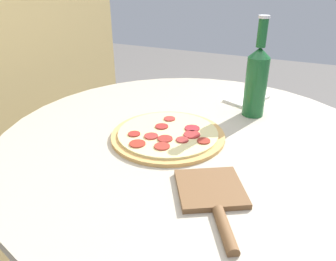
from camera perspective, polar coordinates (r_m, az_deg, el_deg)
table at (r=1.00m, az=3.62°, el=-10.69°), size 1.04×1.04×0.74m
pizza at (r=0.88m, az=0.01°, el=-0.73°), size 0.31×0.31×0.02m
beer_bottle at (r=1.01m, az=15.16°, el=8.64°), size 0.06×0.06×0.29m
pizza_paddle at (r=0.67m, az=7.80°, el=-11.14°), size 0.25×0.19×0.02m
napkin at (r=1.17m, az=13.52°, el=5.43°), size 0.17×0.14×0.01m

